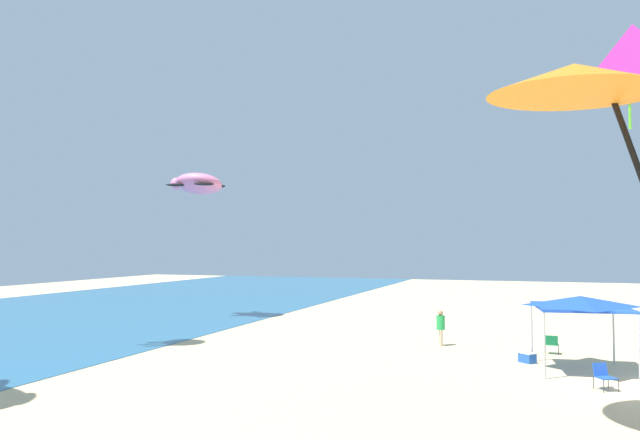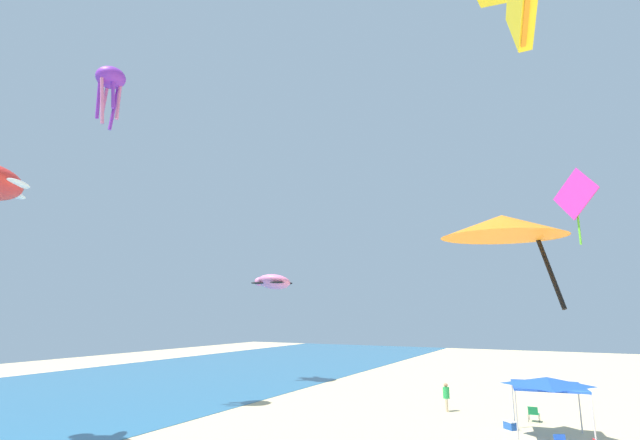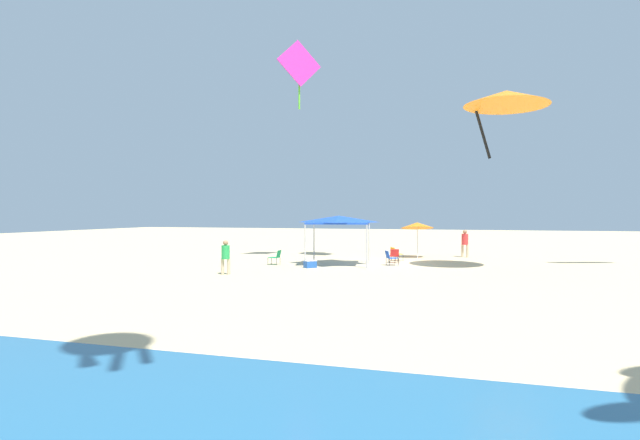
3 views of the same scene
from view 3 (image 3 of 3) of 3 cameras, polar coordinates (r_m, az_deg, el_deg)
ground at (r=28.81m, az=8.35°, el=-5.06°), size 120.00×120.00×0.10m
canopy_tent at (r=26.94m, az=2.22°, el=-0.01°), size 3.75×3.53×2.75m
beach_umbrella at (r=31.92m, az=11.45°, el=-0.62°), size 2.14×2.15×2.46m
folding_chair_facing_ocean at (r=27.17m, az=-5.25°, el=-4.30°), size 0.64×0.56×0.82m
folding_chair_right_of_tent at (r=29.72m, az=8.95°, el=-3.87°), size 0.81×0.79×0.82m
folding_chair_near_cooler at (r=28.34m, az=8.77°, el=-4.10°), size 0.68×0.75×0.82m
folding_chair_left_of_tent at (r=26.98m, az=8.33°, el=-4.34°), size 0.80×0.76×0.82m
cooler_box at (r=25.54m, az=-1.18°, el=-5.24°), size 0.72×0.73×0.40m
person_kite_handler at (r=33.03m, az=16.80°, el=-2.41°), size 0.47×0.43×1.81m
person_beachcomber at (r=23.08m, az=-11.13°, el=-4.03°), size 0.42×0.38×1.62m
kite_diamond_magenta at (r=31.24m, az=-2.48°, el=17.80°), size 2.17×2.24×4.36m
kite_delta_orange at (r=26.32m, az=21.20°, el=13.31°), size 5.82×5.81×3.26m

